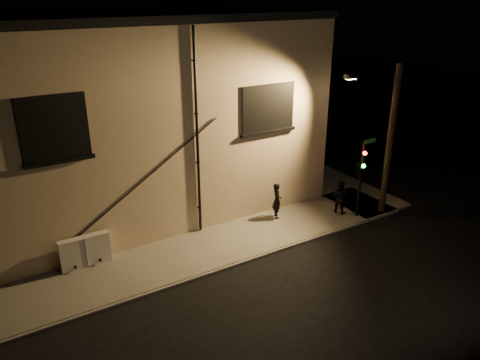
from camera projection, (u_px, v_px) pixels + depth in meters
ground at (275, 252)px, 18.53m from camera, size 90.00×90.00×0.00m
sidewalk at (243, 203)px, 22.56m from camera, size 21.00×16.00×0.12m
building at (118, 106)px, 22.50m from camera, size 16.20×12.23×8.80m
utility_cabinet at (85, 251)px, 17.18m from camera, size 1.83×0.31×1.20m
pedestrian_a at (277, 200)px, 20.76m from camera, size 0.58×0.70×1.64m
pedestrian_b at (340, 197)px, 21.27m from camera, size 0.84×0.92×1.54m
traffic_signal at (360, 168)px, 20.12m from camera, size 1.32×2.11×3.56m
streetlamp_pole at (387, 137)px, 20.34m from camera, size 2.02×1.38×6.85m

